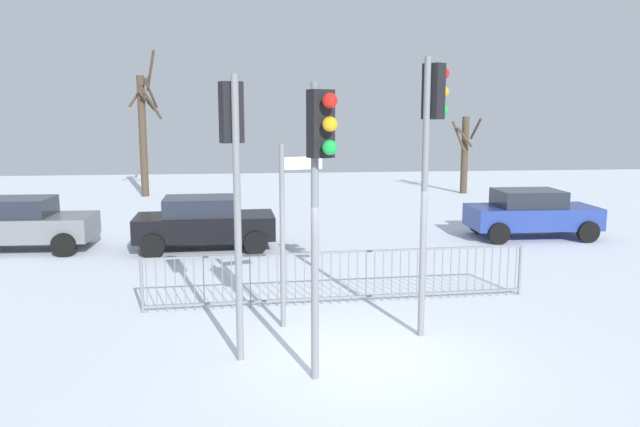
% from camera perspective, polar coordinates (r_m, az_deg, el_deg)
% --- Properties ---
extents(ground_plane, '(60.00, 60.00, 0.00)m').
position_cam_1_polar(ground_plane, '(10.02, 4.23, -13.07)').
color(ground_plane, silver).
extents(traffic_light_mid_left, '(0.38, 0.54, 4.34)m').
position_cam_1_polar(traffic_light_mid_left, '(9.46, -7.96, 5.42)').
color(traffic_light_mid_left, slate).
rests_on(traffic_light_mid_left, ground).
extents(traffic_light_rear_right, '(0.49, 0.44, 4.68)m').
position_cam_1_polar(traffic_light_rear_right, '(10.55, 10.11, 7.07)').
color(traffic_light_rear_right, slate).
rests_on(traffic_light_rear_right, ground).
extents(traffic_light_foreground_left, '(0.39, 0.54, 4.19)m').
position_cam_1_polar(traffic_light_foreground_left, '(8.44, -0.00, 4.31)').
color(traffic_light_foreground_left, slate).
rests_on(traffic_light_foreground_left, ground).
extents(direction_sign_post, '(0.77, 0.26, 3.27)m').
position_cam_1_polar(direction_sign_post, '(10.94, -3.16, -1.16)').
color(direction_sign_post, slate).
rests_on(direction_sign_post, ground).
extents(pedestrian_guard_railing, '(7.73, 0.43, 1.07)m').
position_cam_1_polar(pedestrian_guard_railing, '(12.55, 1.83, -5.75)').
color(pedestrian_guard_railing, slate).
rests_on(pedestrian_guard_railing, ground).
extents(car_blue_trailing, '(3.84, 2.00, 1.47)m').
position_cam_1_polar(car_blue_trailing, '(20.05, 18.67, 0.06)').
color(car_blue_trailing, navy).
rests_on(car_blue_trailing, ground).
extents(car_black_mid, '(3.86, 2.05, 1.47)m').
position_cam_1_polar(car_black_mid, '(17.69, -10.55, -0.78)').
color(car_black_mid, black).
rests_on(car_black_mid, ground).
extents(car_grey_near, '(3.84, 1.99, 1.47)m').
position_cam_1_polar(car_grey_near, '(19.09, -25.62, -0.81)').
color(car_grey_near, slate).
rests_on(car_grey_near, ground).
extents(bare_tree_left, '(1.22, 1.20, 3.58)m').
position_cam_1_polar(bare_tree_left, '(30.10, 13.05, 5.42)').
color(bare_tree_left, '#473828').
rests_on(bare_tree_left, ground).
extents(bare_tree_centre, '(1.55, 1.62, 6.47)m').
position_cam_1_polar(bare_tree_centre, '(29.33, -15.77, 7.37)').
color(bare_tree_centre, '#473828').
rests_on(bare_tree_centre, ground).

